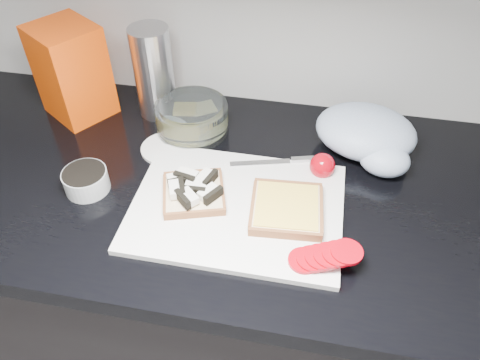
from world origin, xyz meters
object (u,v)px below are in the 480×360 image
Objects in this scene: glass_bowl at (192,118)px; steel_canister at (154,73)px; cutting_board at (237,207)px; bread_bag at (72,71)px.

glass_bowl is 0.14m from steel_canister.
cutting_board is 1.86× the size of bread_bag.
cutting_board is at bearing -48.58° from steel_canister.
bread_bag reaches higher than steel_canister.
glass_bowl reaches higher than cutting_board.
steel_canister reaches higher than glass_bowl.
glass_bowl is 0.77× the size of steel_canister.
steel_canister is (0.18, 0.03, -0.00)m from bread_bag.
bread_bag is at bearing -170.11° from steel_canister.
steel_canister is at bearing 43.60° from bread_bag.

